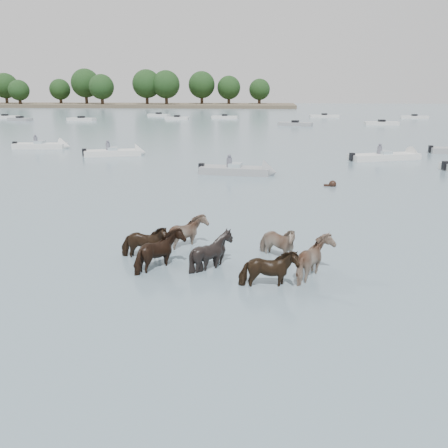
# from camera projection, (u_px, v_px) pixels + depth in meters

# --- Properties ---
(ground) EXTENTS (400.00, 400.00, 0.00)m
(ground) POSITION_uv_depth(u_px,v_px,m) (147.00, 287.00, 13.50)
(ground) COLOR slate
(ground) RESTS_ON ground
(shoreline) EXTENTS (160.00, 30.00, 1.00)m
(shoreline) POSITION_uv_depth(u_px,v_px,m) (61.00, 105.00, 163.94)
(shoreline) COLOR #4C4233
(shoreline) RESTS_ON ground
(pony_herd) EXTENTS (7.03, 4.61, 1.50)m
(pony_herd) POSITION_uv_depth(u_px,v_px,m) (221.00, 253.00, 15.05)
(pony_herd) COLOR black
(pony_herd) RESTS_ON ground
(swimming_pony) EXTENTS (0.72, 0.44, 0.44)m
(swimming_pony) POSITION_uv_depth(u_px,v_px,m) (332.00, 184.00, 27.73)
(swimming_pony) COLOR black
(swimming_pony) RESTS_ON ground
(motorboat_a) EXTENTS (5.38, 3.11, 1.92)m
(motorboat_a) POSITION_uv_depth(u_px,v_px,m) (122.00, 153.00, 40.85)
(motorboat_a) COLOR silver
(motorboat_a) RESTS_ON ground
(motorboat_b) EXTENTS (5.34, 2.10, 1.92)m
(motorboat_b) POSITION_uv_depth(u_px,v_px,m) (246.00, 171.00, 31.60)
(motorboat_b) COLOR gray
(motorboat_b) RESTS_ON ground
(motorboat_c) EXTENTS (6.42, 3.80, 1.92)m
(motorboat_c) POSITION_uv_depth(u_px,v_px,m) (393.00, 157.00, 38.49)
(motorboat_c) COLOR silver
(motorboat_c) RESTS_ON ground
(motorboat_f) EXTENTS (5.55, 2.04, 1.92)m
(motorboat_f) POSITION_uv_depth(u_px,v_px,m) (48.00, 146.00, 45.79)
(motorboat_f) COLOR silver
(motorboat_f) RESTS_ON ground
(distant_flotilla) EXTENTS (105.94, 28.21, 0.93)m
(distant_flotilla) POSITION_uv_depth(u_px,v_px,m) (255.00, 120.00, 86.62)
(distant_flotilla) COLOR silver
(distant_flotilla) RESTS_ON ground
(treeline) EXTENTS (143.68, 22.53, 12.47)m
(treeline) POSITION_uv_depth(u_px,v_px,m) (61.00, 86.00, 160.75)
(treeline) COLOR #382619
(treeline) RESTS_ON ground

